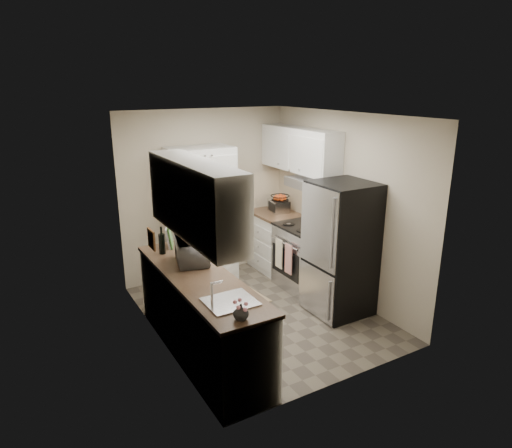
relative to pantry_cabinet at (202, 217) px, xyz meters
name	(u,v)px	position (x,y,z in m)	size (l,w,h in m)	color
ground	(260,314)	(0.20, -1.32, -1.00)	(3.20, 3.20, 0.00)	#665B4C
room_shell	(259,191)	(0.18, -1.32, 0.63)	(2.64, 3.24, 2.52)	beige
pantry_cabinet	(202,217)	(0.00, 0.00, 0.00)	(0.90, 0.55, 2.00)	white
base_cabinet_left	(201,316)	(-0.79, -1.75, -0.56)	(0.60, 2.30, 0.88)	white
countertop_left	(199,277)	(-0.79, -1.75, -0.10)	(0.63, 2.33, 0.04)	brown
base_cabinet_right	(276,242)	(1.19, -0.12, -0.56)	(0.60, 0.80, 0.88)	white
countertop_right	(276,214)	(1.19, -0.12, -0.10)	(0.63, 0.83, 0.04)	brown
electric_range	(305,256)	(1.17, -0.93, -0.52)	(0.71, 0.78, 1.13)	#B7B7BC
refrigerator	(341,249)	(1.14, -1.73, -0.15)	(0.70, 0.72, 1.70)	#B7B7BC
microwave	(192,251)	(-0.71, -1.38, 0.06)	(0.50, 0.34, 0.28)	#B6B7BA
wine_bottle	(162,242)	(-0.92, -0.95, 0.07)	(0.08, 0.08, 0.30)	black
flower_vase	(241,312)	(-0.85, -2.79, -0.01)	(0.14, 0.14, 0.14)	silver
cutting_board	(170,237)	(-0.75, -0.79, 0.06)	(0.02, 0.22, 0.27)	#467D38
toaster_oven	(279,206)	(1.26, -0.09, 0.01)	(0.26, 0.32, 0.19)	#A8A9AD
fruit_basket	(280,197)	(1.26, -0.12, 0.17)	(0.29, 0.29, 0.12)	#E04E1B
kitchen_mat	(244,296)	(0.26, -0.76, -0.99)	(0.45, 0.73, 0.01)	tan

